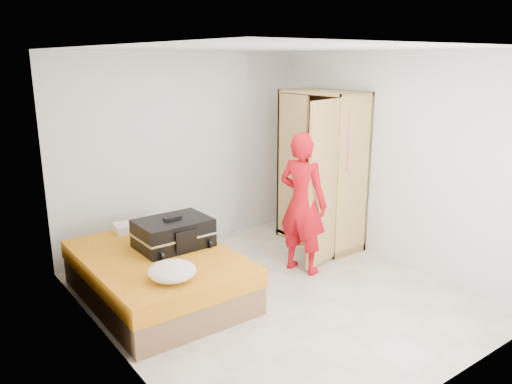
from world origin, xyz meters
TOP-DOWN VIEW (x-y plane):
  - room at (0.00, 0.00)m, footprint 4.00×4.02m
  - bed at (-1.05, 0.72)m, footprint 1.42×2.02m
  - wardrobe at (1.45, 0.85)m, footprint 1.16×1.32m
  - person at (0.66, 0.34)m, footprint 0.57×0.71m
  - suitcase at (-0.80, 0.81)m, footprint 0.80×0.60m
  - round_cushion at (-1.21, 0.05)m, footprint 0.45×0.45m
  - pillow at (-0.90, 1.57)m, footprint 0.56×0.33m

SIDE VIEW (x-z plane):
  - bed at x=-1.05m, z-range 0.00..0.50m
  - pillow at x=-0.90m, z-range 0.50..0.60m
  - round_cushion at x=-1.21m, z-range 0.50..0.67m
  - suitcase at x=-0.80m, z-range 0.48..0.82m
  - person at x=0.66m, z-range 0.00..1.70m
  - wardrobe at x=1.45m, z-range -0.05..2.05m
  - room at x=0.00m, z-range 0.00..2.60m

